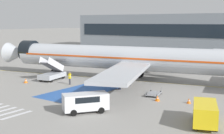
% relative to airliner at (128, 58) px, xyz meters
% --- Properties ---
extents(ground_plane, '(600.00, 600.00, 0.00)m').
position_rel_airliner_xyz_m(ground_plane, '(0.29, -0.36, -3.41)').
color(ground_plane, gray).
extents(apron_leadline_yellow, '(79.09, 17.90, 0.01)m').
position_rel_airliner_xyz_m(apron_leadline_yellow, '(-0.67, -0.15, -3.41)').
color(apron_leadline_yellow, gold).
rests_on(apron_leadline_yellow, ground_plane).
extents(apron_stand_patch_blue, '(5.82, 11.68, 0.01)m').
position_rel_airliner_xyz_m(apron_stand_patch_blue, '(-0.67, -10.10, -3.41)').
color(apron_stand_patch_blue, '#2856A8').
rests_on(apron_stand_patch_blue, ground_plane).
extents(apron_walkway_bar_2, '(0.44, 3.60, 0.01)m').
position_rel_airliner_xyz_m(apron_walkway_bar_2, '(-1.27, -21.66, -3.41)').
color(apron_walkway_bar_2, silver).
rests_on(apron_walkway_bar_2, ground_plane).
extents(apron_walkway_bar_3, '(0.44, 3.60, 0.01)m').
position_rel_airliner_xyz_m(apron_walkway_bar_3, '(-0.07, -21.66, -3.41)').
color(apron_walkway_bar_3, silver).
rests_on(apron_walkway_bar_3, ground_plane).
extents(apron_walkway_bar_4, '(0.44, 3.60, 0.01)m').
position_rel_airliner_xyz_m(apron_walkway_bar_4, '(1.13, -21.66, -3.41)').
color(apron_walkway_bar_4, silver).
rests_on(apron_walkway_bar_4, ground_plane).
extents(airliner, '(46.16, 34.82, 10.81)m').
position_rel_airliner_xyz_m(airliner, '(0.00, 0.00, 0.00)').
color(airliner, '#B7BCC4').
rests_on(airliner, ground_plane).
extents(boarding_stairs_forward, '(3.20, 5.52, 3.82)m').
position_rel_airliner_xyz_m(boarding_stairs_forward, '(-9.64, -6.64, -2.45)').
color(boarding_stairs_forward, '#ADB2BA').
rests_on(boarding_stairs_forward, ground_plane).
extents(fuel_tanker, '(9.49, 2.70, 3.35)m').
position_rel_airliner_xyz_m(fuel_tanker, '(6.98, 26.38, -1.73)').
color(fuel_tanker, '#38383D').
rests_on(fuel_tanker, ground_plane).
extents(service_van_0, '(4.09, 4.66, 1.93)m').
position_rel_airliner_xyz_m(service_van_0, '(5.98, -17.07, -2.25)').
color(service_van_0, silver).
rests_on(service_van_0, ground_plane).
extents(service_van_1, '(3.43, 4.92, 1.97)m').
position_rel_airliner_xyz_m(service_van_1, '(16.95, -13.97, -2.23)').
color(service_van_1, yellow).
rests_on(service_van_1, ground_plane).
extents(baggage_cart, '(2.10, 2.89, 0.87)m').
position_rel_airliner_xyz_m(baggage_cart, '(8.10, -6.71, -3.16)').
color(baggage_cart, gray).
rests_on(baggage_cart, ground_plane).
extents(ground_crew_0, '(0.31, 0.47, 1.84)m').
position_rel_airliner_xyz_m(ground_crew_0, '(-4.91, -7.78, -2.34)').
color(ground_crew_0, '#2D2D33').
rests_on(ground_crew_0, ground_plane).
extents(ground_crew_1, '(0.25, 0.44, 1.66)m').
position_rel_airliner_xyz_m(ground_crew_1, '(2.60, -3.55, -2.46)').
color(ground_crew_1, '#2D2D33').
rests_on(ground_crew_1, ground_plane).
extents(ground_crew_2, '(0.45, 0.48, 1.71)m').
position_rel_airliner_xyz_m(ground_crew_2, '(2.79, -6.36, -2.43)').
color(ground_crew_2, '#191E38').
rests_on(ground_crew_2, ground_plane).
extents(traffic_cone_0, '(0.57, 0.57, 0.63)m').
position_rel_airliner_xyz_m(traffic_cone_0, '(-11.12, -10.62, -3.10)').
color(traffic_cone_0, orange).
rests_on(traffic_cone_0, ground_plane).
extents(traffic_cone_1, '(0.57, 0.57, 0.64)m').
position_rel_airliner_xyz_m(traffic_cone_1, '(9.67, -8.80, -3.09)').
color(traffic_cone_1, orange).
rests_on(traffic_cone_1, ground_plane).
extents(traffic_cone_2, '(0.51, 0.51, 0.57)m').
position_rel_airliner_xyz_m(traffic_cone_2, '(13.01, -7.74, -3.13)').
color(traffic_cone_2, orange).
rests_on(traffic_cone_2, ground_plane).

